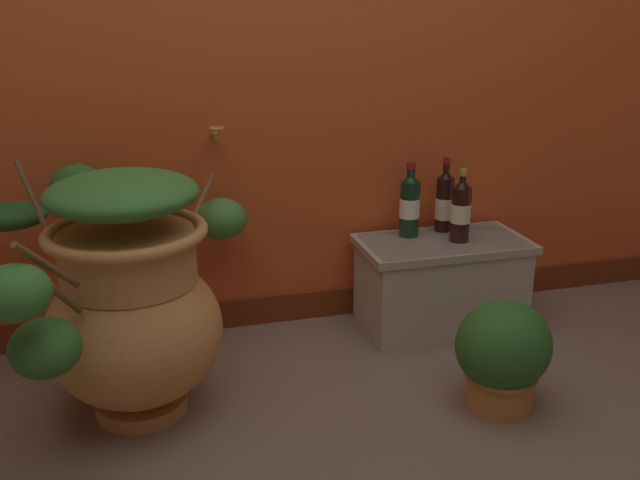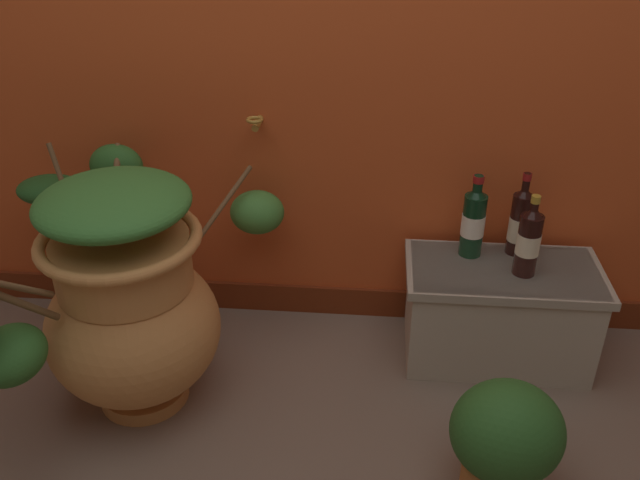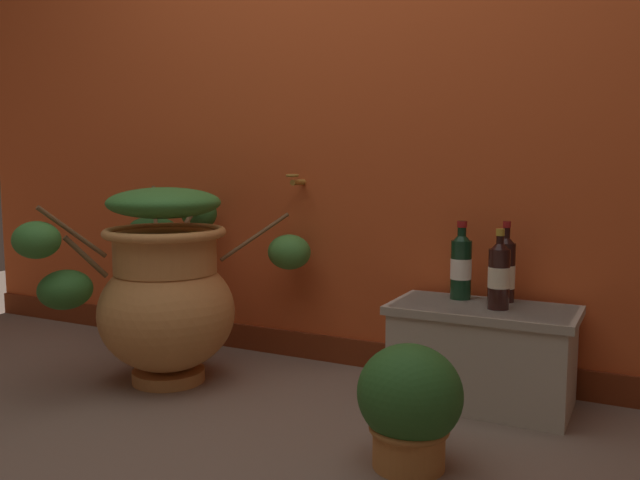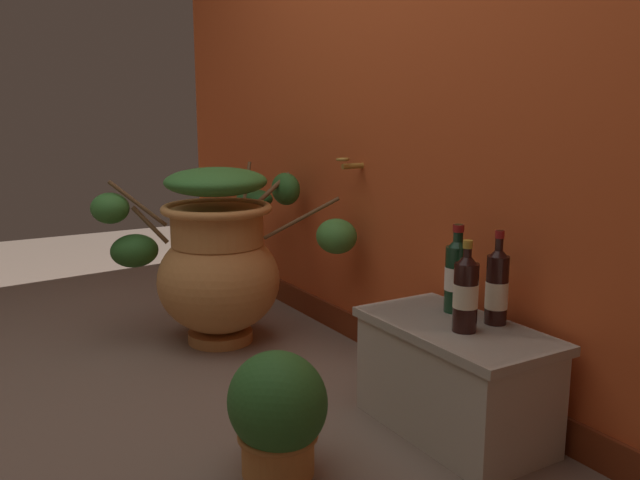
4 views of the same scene
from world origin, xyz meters
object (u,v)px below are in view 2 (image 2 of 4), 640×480
(terracotta_urn, at_px, (127,298))
(wine_bottle_middle, at_px, (520,221))
(wine_bottle_right, at_px, (529,239))
(wine_bottle_left, at_px, (474,219))
(potted_shrub, at_px, (505,440))

(terracotta_urn, bearing_deg, wine_bottle_middle, 19.17)
(wine_bottle_middle, height_order, wine_bottle_right, wine_bottle_middle)
(terracotta_urn, relative_size, wine_bottle_right, 3.40)
(wine_bottle_left, xyz_separation_m, wine_bottle_middle, (0.16, 0.02, -0.01))
(potted_shrub, bearing_deg, terracotta_urn, 165.72)
(wine_bottle_middle, bearing_deg, terracotta_urn, -160.83)
(wine_bottle_middle, xyz_separation_m, wine_bottle_right, (0.01, -0.13, 0.00))
(potted_shrub, bearing_deg, wine_bottle_right, 78.29)
(wine_bottle_right, height_order, potted_shrub, wine_bottle_right)
(terracotta_urn, height_order, potted_shrub, terracotta_urn)
(wine_bottle_right, bearing_deg, wine_bottle_left, 146.07)
(wine_bottle_left, bearing_deg, terracotta_urn, -159.35)
(terracotta_urn, height_order, wine_bottle_right, terracotta_urn)
(wine_bottle_middle, xyz_separation_m, potted_shrub, (-0.12, -0.72, -0.30))
(terracotta_urn, distance_m, wine_bottle_right, 1.28)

